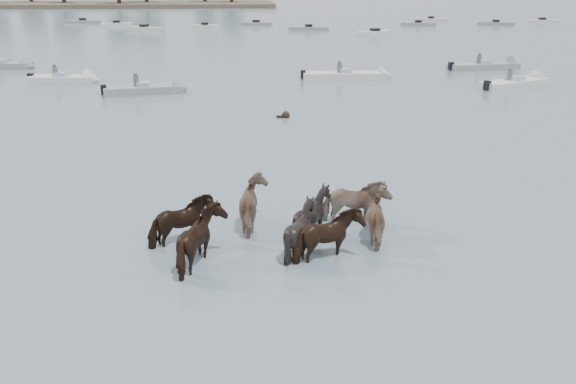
{
  "coord_description": "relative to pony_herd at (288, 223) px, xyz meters",
  "views": [
    {
      "loc": [
        1.16,
        -12.9,
        6.84
      ],
      "look_at": [
        2.38,
        2.32,
        1.1
      ],
      "focal_mm": 35.42,
      "sensor_mm": 36.0,
      "label": 1
    }
  ],
  "objects": [
    {
      "name": "motorboat_a",
      "position": [
        -13.05,
        26.96,
        -0.33
      ],
      "size": [
        5.14,
        2.13,
        1.92
      ],
      "rotation": [
        0.0,
        0.0,
        -0.11
      ],
      "color": "silver",
      "rests_on": "ground"
    },
    {
      "name": "motorboat_b",
      "position": [
        -6.71,
        22.67,
        -0.33
      ],
      "size": [
        5.52,
        2.54,
        1.92
      ],
      "rotation": [
        0.0,
        0.0,
        0.19
      ],
      "color": "gray",
      "rests_on": "ground"
    },
    {
      "name": "motorboat_e",
      "position": [
        19.11,
        30.99,
        -0.34
      ],
      "size": [
        6.43,
        2.48,
        1.92
      ],
      "rotation": [
        0.0,
        0.0,
        0.15
      ],
      "color": "gray",
      "rests_on": "ground"
    },
    {
      "name": "motorboat_f",
      "position": [
        -19.85,
        34.39,
        -0.33
      ],
      "size": [
        5.18,
        2.58,
        1.92
      ],
      "rotation": [
        0.0,
        0.0,
        -0.21
      ],
      "color": "gray",
      "rests_on": "ground"
    },
    {
      "name": "pony_herd",
      "position": [
        0.0,
        0.0,
        0.0
      ],
      "size": [
        7.47,
        4.35,
        1.7
      ],
      "color": "black",
      "rests_on": "ground"
    },
    {
      "name": "motorboat_c",
      "position": [
        7.15,
        27.05,
        -0.34
      ],
      "size": [
        6.75,
        1.79,
        1.92
      ],
      "rotation": [
        0.0,
        0.0,
        -0.03
      ],
      "color": "silver",
      "rests_on": "ground"
    },
    {
      "name": "distant_flotilla",
      "position": [
        -0.31,
        75.34,
        -0.3
      ],
      "size": [
        107.5,
        27.71,
        0.93
      ],
      "color": "gray",
      "rests_on": "ground"
    },
    {
      "name": "swimming_pony",
      "position": [
        1.04,
        15.08,
        -0.46
      ],
      "size": [
        0.72,
        0.44,
        0.44
      ],
      "color": "black",
      "rests_on": "ground"
    },
    {
      "name": "ground",
      "position": [
        -2.3,
        -1.31,
        -0.56
      ],
      "size": [
        400.0,
        400.0,
        0.0
      ],
      "primitive_type": "plane",
      "color": "slate",
      "rests_on": "ground"
    },
    {
      "name": "motorboat_d",
      "position": [
        17.85,
        23.15,
        -0.33
      ],
      "size": [
        5.84,
        3.89,
        1.92
      ],
      "rotation": [
        0.0,
        0.0,
        0.44
      ],
      "color": "silver",
      "rests_on": "ground"
    }
  ]
}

